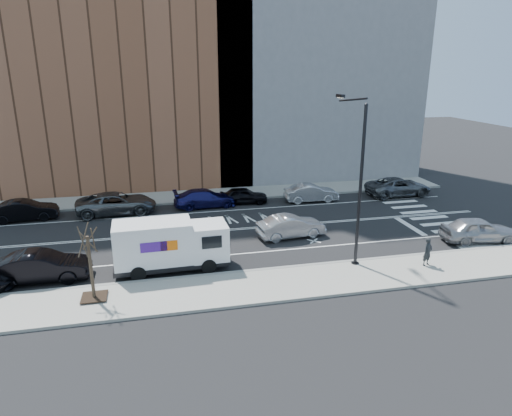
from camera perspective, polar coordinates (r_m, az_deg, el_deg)
name	(u,v)px	position (r m, az deg, el deg)	size (l,w,h in m)	color
ground	(215,231)	(31.50, -5.15, -2.86)	(120.00, 120.00, 0.00)	black
sidewalk_near	(238,288)	(23.50, -2.21, -10.01)	(44.00, 3.60, 0.15)	gray
sidewalk_far	(201,196)	(39.80, -6.87, 1.56)	(44.00, 3.60, 0.15)	gray
curb_near	(232,273)	(25.09, -2.98, -8.13)	(44.00, 0.25, 0.17)	gray
curb_far	(203,201)	(38.08, -6.58, 0.85)	(44.00, 0.25, 0.17)	gray
crosswalk	(424,215)	(36.97, 20.23, -0.79)	(3.00, 14.00, 0.01)	white
road_markings	(215,231)	(31.50, -5.15, -2.86)	(40.00, 8.60, 0.01)	white
bldg_brick	(99,64)	(45.12, -18.98, 16.70)	(26.00, 10.00, 22.00)	brown
bldg_concrete	(312,42)	(47.62, 6.99, 19.88)	(20.00, 10.00, 26.00)	slate
streetlight	(357,177)	(25.51, 12.53, 3.83)	(0.44, 4.02, 9.34)	black
street_tree	(92,274)	(23.20, -19.87, -7.73)	(1.20, 1.20, 3.75)	black
fedex_van	(170,244)	(25.53, -10.68, -4.50)	(6.31, 2.38, 2.86)	black
far_parked_b	(25,210)	(37.33, -26.95, -0.26)	(1.60, 4.59, 1.51)	black
far_parked_c	(116,203)	(36.34, -17.05, 0.57)	(2.73, 5.92, 1.64)	#515559
far_parked_d	(205,198)	(36.68, -6.39, 1.24)	(2.02, 4.97, 1.44)	navy
far_parked_e	(244,196)	(37.39, -1.56, 1.57)	(1.57, 3.91, 1.33)	black
far_parked_f	(311,193)	(38.21, 6.90, 1.90)	(1.54, 4.42, 1.46)	silver
far_parked_g	(398,187)	(41.54, 17.36, 2.56)	(2.60, 5.64, 1.57)	#515559
driving_sedan	(291,226)	(30.14, 4.40, -2.30)	(1.57, 4.51, 1.49)	#A0A0A4
near_parked_rear_a	(41,267)	(26.58, -25.27, -6.66)	(1.71, 4.90, 1.61)	black
near_parked_front	(479,230)	(32.55, 26.06, -2.47)	(1.89, 4.70, 1.60)	#9D9DA1
pedestrian	(428,252)	(27.25, 20.66, -5.13)	(0.60, 0.39, 1.63)	black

